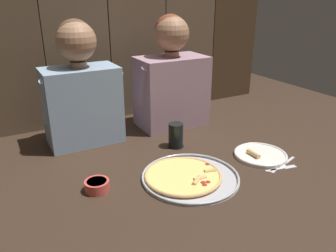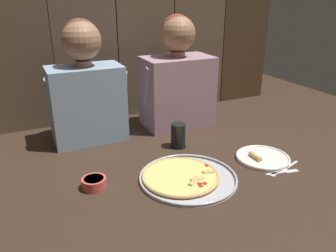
{
  "view_description": "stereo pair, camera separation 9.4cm",
  "coord_description": "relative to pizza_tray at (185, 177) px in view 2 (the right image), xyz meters",
  "views": [
    {
      "loc": [
        -0.65,
        -1.09,
        0.72
      ],
      "look_at": [
        0.01,
        0.1,
        0.18
      ],
      "focal_mm": 35.6,
      "sensor_mm": 36.0,
      "label": 1
    },
    {
      "loc": [
        -0.56,
        -1.13,
        0.72
      ],
      "look_at": [
        0.01,
        0.1,
        0.18
      ],
      "focal_mm": 35.6,
      "sensor_mm": 36.0,
      "label": 2
    }
  ],
  "objects": [
    {
      "name": "diner_left",
      "position": [
        -0.27,
        0.58,
        0.28
      ],
      "size": [
        0.4,
        0.21,
        0.62
      ],
      "color": "#849EB7",
      "rests_on": "ground"
    },
    {
      "name": "pizza_tray",
      "position": [
        0.0,
        0.0,
        0.0
      ],
      "size": [
        0.41,
        0.41,
        0.03
      ],
      "color": "#B2B2B7",
      "rests_on": "ground"
    },
    {
      "name": "table_spoon",
      "position": [
        0.45,
        -0.11,
        -0.01
      ],
      "size": [
        0.14,
        0.06,
        0.01
      ],
      "color": "silver",
      "rests_on": "ground"
    },
    {
      "name": "table_fork",
      "position": [
        0.4,
        -0.11,
        -0.01
      ],
      "size": [
        0.12,
        0.07,
        0.01
      ],
      "color": "silver",
      "rests_on": "ground"
    },
    {
      "name": "ground_plane",
      "position": [
        -0.01,
        0.06,
        -0.01
      ],
      "size": [
        3.2,
        3.2,
        0.0
      ],
      "primitive_type": "plane",
      "color": "#332319"
    },
    {
      "name": "diner_right",
      "position": [
        0.25,
        0.58,
        0.27
      ],
      "size": [
        0.42,
        0.24,
        0.62
      ],
      "color": "gray",
      "rests_on": "ground"
    },
    {
      "name": "dipping_bowl",
      "position": [
        -0.36,
        0.09,
        0.01
      ],
      "size": [
        0.1,
        0.1,
        0.04
      ],
      "color": "#CC4C42",
      "rests_on": "ground"
    },
    {
      "name": "dinner_plate",
      "position": [
        0.41,
        0.01,
        -0.0
      ],
      "size": [
        0.25,
        0.25,
        0.03
      ],
      "color": "white",
      "rests_on": "ground"
    },
    {
      "name": "drinking_glass",
      "position": [
        0.11,
        0.3,
        0.05
      ],
      "size": [
        0.08,
        0.08,
        0.12
      ],
      "color": "black",
      "rests_on": "ground"
    },
    {
      "name": "table_knife",
      "position": [
        0.41,
        -0.13,
        -0.01
      ],
      "size": [
        0.16,
        0.04,
        0.01
      ],
      "color": "silver",
      "rests_on": "ground"
    }
  ]
}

